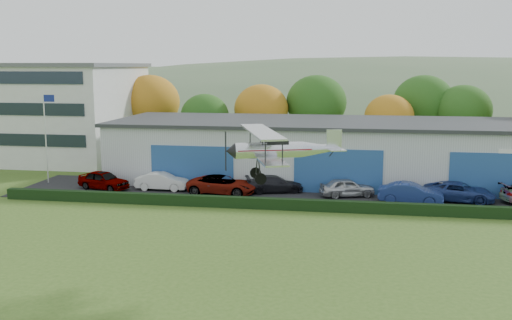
% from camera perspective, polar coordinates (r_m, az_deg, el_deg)
% --- Properties ---
extents(ground, '(300.00, 300.00, 0.00)m').
position_cam_1_polar(ground, '(26.10, -4.50, -13.56)').
color(ground, '#37581B').
rests_on(ground, ground).
extents(apron, '(48.00, 9.00, 0.05)m').
position_cam_1_polar(apron, '(45.54, 5.55, -3.51)').
color(apron, black).
rests_on(apron, ground).
extents(hedge, '(46.00, 0.60, 0.80)m').
position_cam_1_polar(hedge, '(40.79, 5.10, -4.49)').
color(hedge, black).
rests_on(hedge, ground).
extents(hangar, '(40.60, 12.60, 5.30)m').
position_cam_1_polar(hangar, '(51.84, 8.33, 0.98)').
color(hangar, '#B2B7BC').
rests_on(hangar, ground).
extents(office_block, '(20.60, 15.60, 10.40)m').
position_cam_1_polar(office_block, '(67.61, -20.77, 4.60)').
color(office_block, silver).
rests_on(office_block, ground).
extents(flagpole, '(1.05, 0.10, 8.00)m').
position_cam_1_polar(flagpole, '(52.39, -20.14, 2.93)').
color(flagpole, silver).
rests_on(flagpole, ground).
extents(tree_belt, '(75.70, 13.22, 10.12)m').
position_cam_1_polar(tree_belt, '(64.28, 4.91, 5.31)').
color(tree_belt, '#3D2614').
rests_on(tree_belt, ground).
extents(distant_hills, '(430.00, 196.00, 56.00)m').
position_cam_1_polar(distant_hills, '(165.26, 5.74, 1.29)').
color(distant_hills, '#4C6642').
rests_on(distant_hills, ground).
extents(car_0, '(4.82, 3.12, 1.53)m').
position_cam_1_polar(car_0, '(48.93, -14.93, -1.94)').
color(car_0, gray).
rests_on(car_0, apron).
extents(car_1, '(4.31, 1.50, 1.42)m').
position_cam_1_polar(car_1, '(47.65, -9.31, -2.11)').
color(car_1, silver).
rests_on(car_1, apron).
extents(car_2, '(5.54, 2.76, 1.51)m').
position_cam_1_polar(car_2, '(45.52, -3.43, -2.48)').
color(car_2, gray).
rests_on(car_2, apron).
extents(car_3, '(5.01, 3.14, 1.35)m').
position_cam_1_polar(car_3, '(46.24, 1.84, -2.38)').
color(car_3, black).
rests_on(car_3, apron).
extents(car_4, '(4.56, 2.91, 1.45)m').
position_cam_1_polar(car_4, '(45.21, 9.06, -2.71)').
color(car_4, silver).
rests_on(car_4, apron).
extents(car_5, '(4.84, 2.19, 1.54)m').
position_cam_1_polar(car_5, '(43.95, 15.14, -3.21)').
color(car_5, navy).
rests_on(car_5, apron).
extents(car_6, '(5.61, 3.36, 1.46)m').
position_cam_1_polar(car_6, '(45.69, 19.55, -3.00)').
color(car_6, navy).
rests_on(car_6, apron).
extents(biplane, '(5.97, 6.73, 2.53)m').
position_cam_1_polar(biplane, '(28.43, 2.28, 1.18)').
color(biplane, silver).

